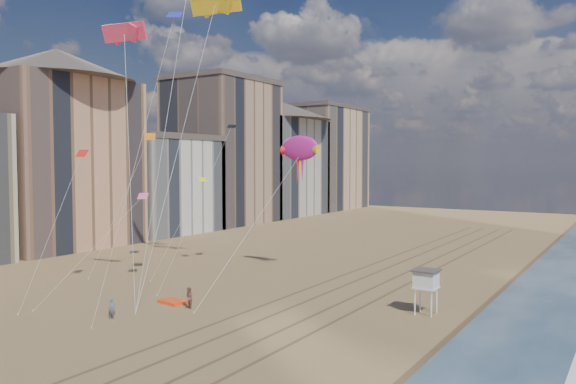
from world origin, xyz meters
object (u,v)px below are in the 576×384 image
(grounded_kite, at_px, (173,302))
(kite_flyer_b, at_px, (189,298))
(kite_flyer_a, at_px, (112,309))
(lifeguard_stand, at_px, (426,280))
(show_kite, at_px, (300,148))

(grounded_kite, height_order, kite_flyer_b, kite_flyer_b)
(kite_flyer_b, bearing_deg, kite_flyer_a, -94.08)
(grounded_kite, bearing_deg, lifeguard_stand, 28.60)
(show_kite, xyz_separation_m, kite_flyer_a, (-3.78, -21.97, -12.84))
(kite_flyer_a, distance_m, kite_flyer_b, 6.20)
(kite_flyer_a, bearing_deg, grounded_kite, 47.01)
(show_kite, height_order, kite_flyer_a, show_kite)
(kite_flyer_a, height_order, kite_flyer_b, kite_flyer_b)
(lifeguard_stand, relative_size, show_kite, 0.17)
(lifeguard_stand, xyz_separation_m, show_kite, (-16.37, 7.60, 10.86))
(lifeguard_stand, bearing_deg, grounded_kite, -157.10)
(grounded_kite, xyz_separation_m, kite_flyer_a, (-0.53, -6.09, 0.68))
(lifeguard_stand, bearing_deg, kite_flyer_b, -152.39)
(show_kite, relative_size, kite_flyer_a, 13.31)
(grounded_kite, bearing_deg, kite_flyer_b, -9.38)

